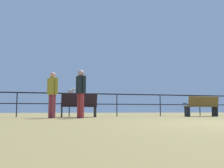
# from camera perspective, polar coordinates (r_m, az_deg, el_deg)

# --- Properties ---
(pier_railing) EXTENTS (19.86, 0.05, 1.06)m
(pier_railing) POSITION_cam_1_polar(r_m,az_deg,el_deg) (12.25, 6.07, -3.54)
(pier_railing) COLOR black
(pier_railing) RESTS_ON ground_plane
(bench_near_left) EXTENTS (1.47, 0.64, 0.98)m
(bench_near_left) POSITION_cam_1_polar(r_m,az_deg,el_deg) (10.62, -7.41, -4.56)
(bench_near_left) COLOR black
(bench_near_left) RESTS_ON ground_plane
(bench_near_right) EXTENTS (1.65, 0.69, 0.94)m
(bench_near_right) POSITION_cam_1_polar(r_m,az_deg,el_deg) (12.76, 19.56, -4.48)
(bench_near_right) COLOR brown
(bench_near_right) RESTS_ON ground_plane
(person_by_bench) EXTENTS (0.34, 0.51, 1.75)m
(person_by_bench) POSITION_cam_1_polar(r_m,az_deg,el_deg) (9.34, -7.02, -1.43)
(person_by_bench) COLOR #A12F31
(person_by_bench) RESTS_ON ground_plane
(person_at_railing) EXTENTS (0.38, 0.44, 1.67)m
(person_at_railing) POSITION_cam_1_polar(r_m,az_deg,el_deg) (9.50, -13.23, -1.67)
(person_at_railing) COLOR #93343E
(person_at_railing) RESTS_ON ground_plane
(seagull_on_rail) EXTENTS (0.40, 0.33, 0.22)m
(seagull_on_rail) POSITION_cam_1_polar(r_m,az_deg,el_deg) (11.51, -9.13, -1.48)
(seagull_on_rail) COLOR silver
(seagull_on_rail) RESTS_ON pier_railing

